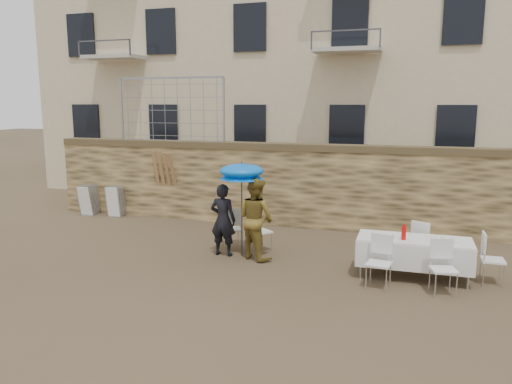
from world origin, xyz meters
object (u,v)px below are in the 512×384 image
(chair_stack_left, at_px, (93,198))
(chair_stack_right, at_px, (119,200))
(banquet_table, at_px, (414,241))
(table_chair_side, at_px, (493,259))
(soda_bottle, at_px, (404,233))
(table_chair_front_left, at_px, (379,262))
(woman_dress, at_px, (256,218))
(table_chair_front_right, at_px, (444,268))
(table_chair_back, at_px, (424,243))
(couple_chair_left, at_px, (232,228))
(umbrella, at_px, (242,174))
(couple_chair_right, at_px, (261,230))
(man_suit, at_px, (223,220))

(chair_stack_left, bearing_deg, chair_stack_right, 0.00)
(banquet_table, distance_m, table_chair_side, 1.43)
(soda_bottle, xyz_separation_m, table_chair_front_left, (-0.40, -0.60, -0.43))
(woman_dress, xyz_separation_m, table_chair_front_right, (3.74, -1.01, -0.40))
(table_chair_front_left, bearing_deg, banquet_table, 60.58)
(table_chair_front_left, distance_m, table_chair_side, 2.17)
(table_chair_front_right, distance_m, table_chair_back, 1.58)
(couple_chair_left, height_order, table_chair_side, same)
(umbrella, height_order, couple_chair_right, umbrella)
(banquet_table, distance_m, table_chair_front_left, 0.99)
(banquet_table, xyz_separation_m, chair_stack_left, (-9.28, 3.03, -0.27))
(woman_dress, bearing_deg, umbrella, 14.20)
(umbrella, bearing_deg, table_chair_front_left, -20.33)
(umbrella, distance_m, banquet_table, 3.77)
(couple_chair_right, relative_size, table_chair_front_left, 1.00)
(chair_stack_left, bearing_deg, couple_chair_left, -22.77)
(couple_chair_left, distance_m, banquet_table, 4.08)
(table_chair_front_left, bearing_deg, table_chair_front_right, 9.24)
(banquet_table, xyz_separation_m, table_chair_side, (1.40, 0.10, -0.25))
(couple_chair_right, relative_size, chair_stack_right, 1.04)
(man_suit, relative_size, banquet_table, 0.76)
(table_chair_front_right, relative_size, chair_stack_left, 1.04)
(table_chair_front_left, relative_size, chair_stack_left, 1.04)
(man_suit, relative_size, soda_bottle, 6.12)
(couple_chair_left, xyz_separation_m, banquet_table, (3.99, -0.81, 0.25))
(umbrella, height_order, table_chair_front_right, umbrella)
(umbrella, relative_size, couple_chair_left, 2.01)
(couple_chair_right, bearing_deg, man_suit, 76.62)
(banquet_table, bearing_deg, table_chair_front_left, -128.66)
(couple_chair_right, relative_size, banquet_table, 0.46)
(table_chair_front_left, bearing_deg, table_chair_side, 32.26)
(woman_dress, distance_m, chair_stack_left, 6.65)
(woman_dress, bearing_deg, table_chair_front_left, -170.76)
(man_suit, distance_m, chair_stack_right, 5.20)
(table_chair_front_right, relative_size, chair_stack_right, 1.04)
(banquet_table, height_order, chair_stack_left, chair_stack_left)
(table_chair_back, bearing_deg, chair_stack_left, 16.06)
(table_chair_front_right, bearing_deg, chair_stack_right, 142.42)
(man_suit, distance_m, soda_bottle, 3.81)
(man_suit, xyz_separation_m, couple_chair_left, (0.00, 0.55, -0.32))
(soda_bottle, distance_m, table_chair_back, 1.11)
(umbrella, height_order, soda_bottle, umbrella)
(table_chair_front_left, xyz_separation_m, chair_stack_left, (-8.68, 3.78, -0.02))
(couple_chair_left, relative_size, couple_chair_right, 1.00)
(soda_bottle, relative_size, table_chair_front_left, 0.27)
(banquet_table, distance_m, soda_bottle, 0.30)
(banquet_table, relative_size, chair_stack_left, 2.28)
(couple_chair_right, xyz_separation_m, table_chair_front_left, (2.69, -1.56, 0.00))
(man_suit, distance_m, table_chair_side, 5.40)
(banquet_table, bearing_deg, chair_stack_left, 161.93)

